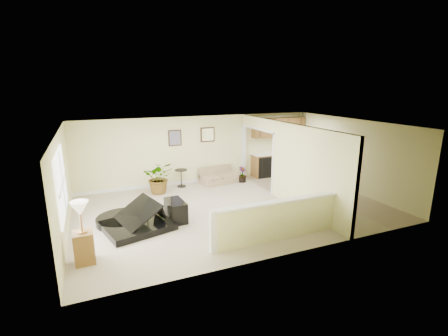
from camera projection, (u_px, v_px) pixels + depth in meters
name	position (u px, v px, depth m)	size (l,w,h in m)	color
floor	(232.00, 208.00, 9.80)	(9.00, 9.00, 0.00)	beige
back_wall	(200.00, 150.00, 12.17)	(9.00, 0.04, 2.50)	#EEEBA2
front_wall	(291.00, 200.00, 6.81)	(9.00, 0.04, 2.50)	#EEEBA2
left_wall	(63.00, 186.00, 7.80)	(0.04, 6.00, 2.50)	#EEEBA2
right_wall	(352.00, 155.00, 11.17)	(0.04, 6.00, 2.50)	#EEEBA2
ceiling	(233.00, 125.00, 9.18)	(9.00, 6.00, 0.04)	silver
kitchen_vinyl	(317.00, 194.00, 10.98)	(2.70, 6.00, 0.01)	#9A8F68
interior_partition	(281.00, 162.00, 10.39)	(0.18, 5.99, 2.50)	#EEEBA2
pony_half_wall	(275.00, 220.00, 7.64)	(3.42, 0.22, 1.00)	#EEEBA2
left_window	(61.00, 183.00, 7.31)	(0.05, 2.15, 1.45)	white
wall_art_left	(175.00, 138.00, 11.66)	(0.48, 0.04, 0.58)	#341F13
wall_mirror	(208.00, 135.00, 12.12)	(0.55, 0.04, 0.55)	#341F13
kitchen_cabinets	(276.00, 154.00, 13.22)	(2.36, 0.65, 2.33)	olive
piano	(134.00, 203.00, 8.34)	(2.17, 2.18, 1.54)	black
piano_bench	(176.00, 211.00, 8.83)	(0.43, 0.84, 0.56)	black
loveseat	(218.00, 175.00, 12.27)	(1.49, 0.99, 0.78)	#9E8665
accent_table	(181.00, 176.00, 11.74)	(0.44, 0.44, 0.64)	black
palm_plant	(159.00, 178.00, 11.00)	(1.19, 1.10, 1.11)	black
small_plant	(242.00, 176.00, 12.36)	(0.41, 0.41, 0.59)	black
lamp_stand	(83.00, 237.00, 6.65)	(0.40, 0.40, 1.35)	olive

